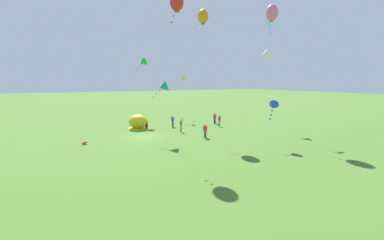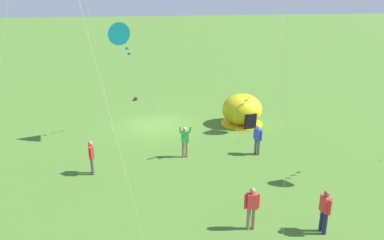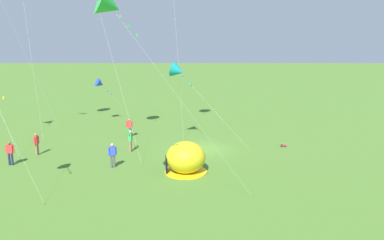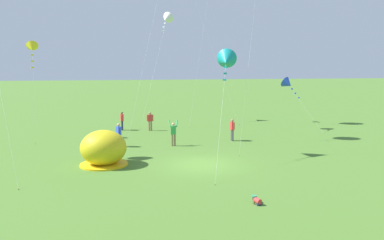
{
  "view_description": "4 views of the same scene",
  "coord_description": "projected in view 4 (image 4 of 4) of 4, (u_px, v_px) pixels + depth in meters",
  "views": [
    {
      "loc": [
        30.26,
        -9.41,
        6.79
      ],
      "look_at": [
        3.32,
        5.09,
        2.19
      ],
      "focal_mm": 24.0,
      "sensor_mm": 36.0,
      "label": 1
    },
    {
      "loc": [
        3.0,
        23.88,
        8.29
      ],
      "look_at": [
        -1.32,
        5.26,
        1.97
      ],
      "focal_mm": 35.0,
      "sensor_mm": 36.0,
      "label": 2
    },
    {
      "loc": [
        -29.37,
        0.32,
        8.28
      ],
      "look_at": [
        0.94,
        0.78,
        2.22
      ],
      "focal_mm": 35.0,
      "sensor_mm": 36.0,
      "label": 3
    },
    {
      "loc": [
        -5.12,
        -21.13,
        5.77
      ],
      "look_at": [
        -0.39,
        1.2,
        2.53
      ],
      "focal_mm": 35.0,
      "sensor_mm": 36.0,
      "label": 4
    }
  ],
  "objects": [
    {
      "name": "kite_yellow",
      "position": [
        32.0,
        48.0,
        29.63
      ],
      "size": [
        1.06,
        3.18,
        7.84
      ],
      "color": "silver",
      "rests_on": "ground"
    },
    {
      "name": "kite_blue",
      "position": [
        288.0,
        84.0,
        34.42
      ],
      "size": [
        2.73,
        3.91,
        4.87
      ],
      "color": "silver",
      "rests_on": "ground"
    },
    {
      "name": "person_watching_sky",
      "position": [
        119.0,
        134.0,
        27.17
      ],
      "size": [
        0.39,
        0.53,
        1.72
      ],
      "color": "#4C4C51",
      "rests_on": "ground"
    },
    {
      "name": "toddler_crawling",
      "position": [
        256.0,
        200.0,
        15.86
      ],
      "size": [
        0.34,
        0.55,
        0.32
      ],
      "color": "red",
      "rests_on": "ground"
    },
    {
      "name": "person_strolling",
      "position": [
        232.0,
        129.0,
        29.37
      ],
      "size": [
        0.27,
        0.59,
        1.72
      ],
      "color": "#4C4C51",
      "rests_on": "ground"
    },
    {
      "name": "kite_white",
      "position": [
        167.0,
        19.0,
        39.22
      ],
      "size": [
        4.21,
        6.12,
        11.52
      ],
      "color": "silver",
      "rests_on": "ground"
    },
    {
      "name": "popup_tent",
      "position": [
        104.0,
        149.0,
        22.07
      ],
      "size": [
        2.81,
        2.81,
        2.1
      ],
      "color": "gold",
      "rests_on": "ground"
    },
    {
      "name": "kite_teal",
      "position": [
        226.0,
        61.0,
        23.78
      ],
      "size": [
        3.18,
        6.77,
        6.95
      ],
      "color": "silver",
      "rests_on": "ground"
    },
    {
      "name": "person_near_tent",
      "position": [
        150.0,
        120.0,
        34.05
      ],
      "size": [
        0.59,
        0.29,
        1.72
      ],
      "color": "#8C7251",
      "rests_on": "ground"
    },
    {
      "name": "person_with_toddler",
      "position": [
        122.0,
        120.0,
        34.32
      ],
      "size": [
        0.28,
        0.59,
        1.72
      ],
      "color": "#1E2347",
      "rests_on": "ground"
    },
    {
      "name": "person_arms_raised",
      "position": [
        173.0,
        132.0,
        27.47
      ],
      "size": [
        0.68,
        0.51,
        1.89
      ],
      "color": "#8C7251",
      "rests_on": "ground"
    },
    {
      "name": "ground_plane",
      "position": [
        202.0,
        164.0,
        22.33
      ],
      "size": [
        300.0,
        300.0,
        0.0
      ],
      "primitive_type": "plane",
      "color": "#477028"
    }
  ]
}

